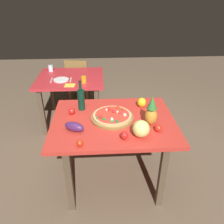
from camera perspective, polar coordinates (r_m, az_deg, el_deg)
name	(u,v)px	position (r m, az deg, el deg)	size (l,w,h in m)	color
ground_plane	(113,174)	(2.75, 0.29, -15.73)	(10.00, 10.00, 0.00)	brown
display_table	(113,127)	(2.32, 0.33, -3.82)	(1.26, 0.98, 0.77)	brown
background_table	(71,84)	(3.49, -10.57, 7.24)	(1.00, 0.89, 0.77)	brown
dining_chair	(79,79)	(4.17, -8.62, 8.52)	(0.47, 0.47, 0.85)	olive
pizza_board	(112,118)	(2.28, 0.07, -1.44)	(0.44, 0.44, 0.03)	olive
pizza	(112,115)	(2.27, 0.10, -0.79)	(0.40, 0.40, 0.06)	#DFAB6C
wine_bottle	(81,99)	(2.43, -7.96, 3.31)	(0.08, 0.08, 0.34)	#0B3121
pineapple_left	(151,112)	(2.16, 10.13, 0.00)	(0.12, 0.12, 0.31)	#C1842D
melon	(141,129)	(2.01, 7.50, -4.30)	(0.16, 0.16, 0.16)	#DDDC76
bell_pepper	(142,102)	(2.53, 7.67, 2.47)	(0.10, 0.10, 0.11)	yellow
eggplant	(74,127)	(2.11, -9.70, -3.77)	(0.20, 0.09, 0.09)	#4A2254
tomato_beside_pepper	(158,128)	(2.12, 11.90, -4.09)	(0.07, 0.07, 0.07)	red
tomato_near_board	(80,143)	(1.92, -8.31, -7.93)	(0.06, 0.06, 0.06)	red
tomato_by_bottle	(72,111)	(2.39, -10.37, 0.20)	(0.07, 0.07, 0.07)	red
tomato_at_corner	(124,135)	(1.98, 3.21, -6.02)	(0.07, 0.07, 0.07)	red
drinking_glass_juice	(84,80)	(3.18, -7.29, 8.30)	(0.07, 0.07, 0.10)	orange
drinking_glass_water	(51,68)	(3.76, -15.55, 10.80)	(0.07, 0.07, 0.10)	silver
dinner_plate	(61,80)	(3.35, -12.99, 8.11)	(0.22, 0.22, 0.02)	white
fork_utensil	(51,80)	(3.37, -15.35, 7.91)	(0.02, 0.18, 0.01)	silver
knife_utensil	(71,80)	(3.33, -10.59, 8.17)	(0.02, 0.18, 0.01)	silver
napkin_folded	(70,85)	(3.14, -10.83, 6.78)	(0.14, 0.12, 0.01)	yellow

